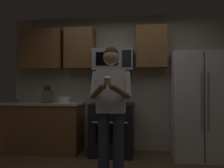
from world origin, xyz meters
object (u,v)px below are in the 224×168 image
object	(u,v)px
bowl_large_white	(64,100)
cupcake	(107,80)
person	(111,103)
microwave	(113,60)
bowl_small_colored	(19,101)
refrigerator	(199,105)
oven_range	(113,129)
knife_block	(48,97)

from	to	relation	value
bowl_large_white	cupcake	bearing A→B (deg)	-54.12
person	microwave	bearing A→B (deg)	95.86
bowl_small_colored	cupcake	bearing A→B (deg)	-36.28
microwave	person	size ratio (longest dim) A/B	0.42
microwave	bowl_large_white	distance (m)	1.19
refrigerator	person	bearing A→B (deg)	-142.37
person	refrigerator	bearing A→B (deg)	37.63
microwave	person	xyz separation A→B (m)	(0.13, -1.22, -0.72)
refrigerator	bowl_large_white	world-z (taller)	refrigerator
person	cupcake	xyz separation A→B (m)	(0.00, -0.33, 0.30)
microwave	oven_range	bearing A→B (deg)	-90.02
refrigerator	knife_block	distance (m)	2.72
microwave	bowl_large_white	xyz separation A→B (m)	(-0.92, -0.10, -0.74)
oven_range	microwave	size ratio (longest dim) A/B	1.26
microwave	refrigerator	xyz separation A→B (m)	(1.50, -0.16, -0.82)
bowl_large_white	bowl_small_colored	world-z (taller)	bowl_large_white
oven_range	cupcake	distance (m)	1.66
microwave	person	bearing A→B (deg)	-84.14
cupcake	microwave	bearing A→B (deg)	94.62
oven_range	bowl_small_colored	bearing A→B (deg)	-179.18
oven_range	bowl_large_white	xyz separation A→B (m)	(-0.92, 0.02, 0.52)
oven_range	bowl_small_colored	size ratio (longest dim) A/B	7.44
person	cupcake	size ratio (longest dim) A/B	10.13
refrigerator	bowl_small_colored	bearing A→B (deg)	179.76
oven_range	refrigerator	xyz separation A→B (m)	(1.50, -0.04, 0.44)
oven_range	cupcake	size ratio (longest dim) A/B	5.36
person	cupcake	bearing A→B (deg)	-90.00
oven_range	bowl_small_colored	distance (m)	1.85
oven_range	bowl_large_white	world-z (taller)	bowl_large_white
bowl_large_white	refrigerator	bearing A→B (deg)	-1.48
knife_block	person	size ratio (longest dim) A/B	0.18
knife_block	person	world-z (taller)	person
bowl_large_white	cupcake	world-z (taller)	cupcake
person	cupcake	distance (m)	0.44
microwave	refrigerator	distance (m)	1.72
bowl_small_colored	knife_block	bearing A→B (deg)	-0.41
microwave	knife_block	distance (m)	1.40
microwave	bowl_large_white	world-z (taller)	microwave
microwave	bowl_large_white	bearing A→B (deg)	-174.08
microwave	person	world-z (taller)	microwave
bowl_small_colored	refrigerator	bearing A→B (deg)	-0.24
bowl_large_white	bowl_small_colored	xyz separation A→B (m)	(-0.86, -0.05, -0.03)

